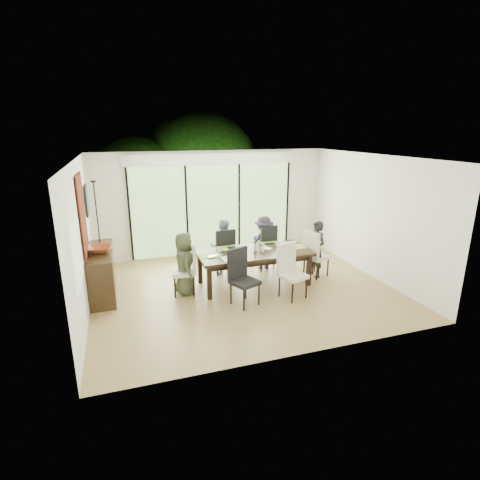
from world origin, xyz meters
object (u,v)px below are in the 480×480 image
object	(u,v)px
person_right_end	(316,249)
person_far_right	(264,243)
bowl	(99,249)
cup_c	(287,244)
person_far_left	(223,247)
laptop	(216,256)
chair_near_right	(293,272)
sideboard	(102,272)
chair_left_end	(184,268)
cup_a	(220,250)
cup_b	(262,250)
chair_far_right	(263,246)
chair_right_end	(317,253)
chair_far_left	(223,250)
vase	(255,248)
chair_near_left	(245,278)
person_left_end	(184,264)
table_top	(254,253)

from	to	relation	value
person_right_end	person_far_right	xyz separation A→B (m)	(-0.93, 0.83, 0.00)
bowl	cup_c	bearing A→B (deg)	-4.05
person_far_left	laptop	world-z (taller)	person_far_left
person_right_end	chair_near_right	bearing A→B (deg)	-59.68
person_right_end	sideboard	xyz separation A→B (m)	(-4.53, 0.47, -0.17)
chair_left_end	cup_a	world-z (taller)	chair_left_end
cup_b	chair_far_right	bearing A→B (deg)	67.17
chair_right_end	chair_far_right	xyz separation A→B (m)	(-0.95, 0.85, 0.00)
chair_far_right	person_far_right	bearing A→B (deg)	76.44
chair_far_left	cup_a	bearing A→B (deg)	67.05
person_right_end	person_far_right	distance (m)	1.25
chair_right_end	vase	distance (m)	1.47
chair_right_end	person_right_end	distance (m)	0.10
chair_far_left	chair_near_right	bearing A→B (deg)	115.61
laptop	sideboard	world-z (taller)	sideboard
chair_near_right	cup_a	distance (m)	1.59
chair_near_left	cup_b	world-z (taller)	chair_near_left
chair_near_right	laptop	size ratio (longest dim) A/B	3.33
person_left_end	cup_c	distance (m)	2.29
vase	sideboard	world-z (taller)	sideboard
table_top	cup_b	size ratio (longest dim) A/B	24.00
cup_c	chair_left_end	bearing A→B (deg)	-177.51
person_left_end	person_far_right	size ratio (longest dim) A/B	1.00
person_far_right	cup_b	size ratio (longest dim) A/B	12.90
person_far_right	chair_left_end	bearing A→B (deg)	24.02
person_far_right	table_top	bearing A→B (deg)	58.45
table_top	bowl	world-z (taller)	bowl
chair_far_left	chair_far_right	world-z (taller)	same
table_top	sideboard	xyz separation A→B (m)	(-3.05, 0.47, -0.25)
chair_far_left	cup_a	distance (m)	0.78
table_top	chair_near_right	distance (m)	1.02
person_right_end	cup_c	bearing A→B (deg)	-109.64
cup_b	bowl	size ratio (longest dim) A/B	0.20
chair_left_end	cup_b	world-z (taller)	chair_left_end
person_far_left	vase	bearing A→B (deg)	137.56
person_far_right	vase	xyz separation A→B (m)	(-0.50, -0.78, 0.16)
vase	bowl	world-z (taller)	bowl
chair_near_right	cup_c	distance (m)	1.04
chair_right_end	bowl	xyz separation A→B (m)	(-4.55, 0.37, 0.44)
laptop	bowl	distance (m)	2.27
person_far_left	laptop	size ratio (longest dim) A/B	3.91
chair_near_right	cup_c	bearing A→B (deg)	55.69
person_far_right	bowl	distance (m)	3.65
table_top	chair_right_end	world-z (taller)	chair_right_end
cup_c	sideboard	xyz separation A→B (m)	(-3.85, 0.37, -0.32)
chair_far_left	chair_near_left	size ratio (longest dim) A/B	1.00
chair_right_end	cup_c	xyz separation A→B (m)	(-0.70, 0.10, 0.24)
cup_a	sideboard	distance (m)	2.40
person_far_right	sideboard	world-z (taller)	person_far_right
table_top	chair_far_right	size ratio (longest dim) A/B	2.18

